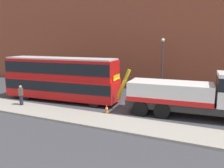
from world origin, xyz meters
TOP-DOWN VIEW (x-y plane):
  - ground_plane at (0.00, 0.00)m, footprint 120.00×120.00m
  - near_kerb at (0.00, -4.20)m, footprint 60.00×2.80m
  - building_facade at (0.00, 8.39)m, footprint 60.00×1.50m
  - recovery_tow_truck at (5.69, -0.48)m, footprint 10.22×3.25m
  - double_decker_bus at (-6.21, -0.52)m, footprint 11.16×3.31m
  - pedestrian_onlooker at (-8.09, -3.68)m, footprint 0.39×0.47m
  - traffic_cone_near_bus at (-0.59, -2.31)m, footprint 0.36×0.36m
  - street_lamp at (1.72, 6.19)m, footprint 0.36×0.36m

SIDE VIEW (x-z plane):
  - ground_plane at x=0.00m, z-range 0.00..0.00m
  - near_kerb at x=0.00m, z-range 0.00..0.15m
  - traffic_cone_near_bus at x=-0.59m, z-range -0.02..0.70m
  - pedestrian_onlooker at x=-8.09m, z-range 0.13..1.84m
  - recovery_tow_truck at x=5.69m, z-range -0.08..3.59m
  - double_decker_bus at x=-6.21m, z-range 0.20..4.26m
  - street_lamp at x=1.72m, z-range 0.56..6.39m
  - building_facade at x=0.00m, z-range 0.07..16.07m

